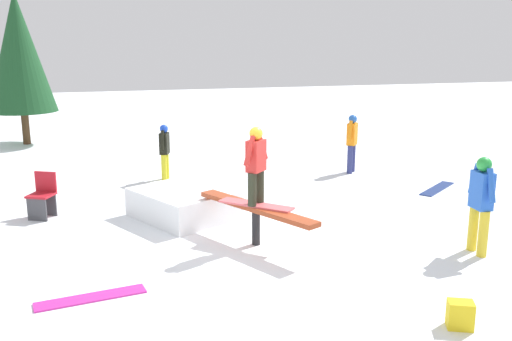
{
  "coord_description": "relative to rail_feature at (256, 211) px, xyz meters",
  "views": [
    {
      "loc": [
        8.75,
        -2.5,
        3.4
      ],
      "look_at": [
        0.0,
        0.0,
        1.28
      ],
      "focal_mm": 40.0,
      "sensor_mm": 36.0,
      "label": 1
    }
  ],
  "objects": [
    {
      "name": "loose_snowboard_navy",
      "position": [
        -2.33,
        5.03,
        -0.58
      ],
      "size": [
        1.13,
        1.37,
        0.02
      ],
      "primitive_type": "cube",
      "rotation": [
        0.0,
        0.0,
        5.36
      ],
      "color": "navy",
      "rests_on": "ground"
    },
    {
      "name": "bystander_black",
      "position": [
        -4.96,
        -0.9,
        0.18
      ],
      "size": [
        0.58,
        0.29,
        1.37
      ],
      "rotation": [
        0.0,
        0.0,
        5.93
      ],
      "color": "gold",
      "rests_on": "ground"
    },
    {
      "name": "rail_feature",
      "position": [
        0.0,
        0.0,
        0.0
      ],
      "size": [
        2.45,
        1.45,
        0.68
      ],
      "rotation": [
        0.0,
        0.0,
        0.48
      ],
      "color": "black",
      "rests_on": "ground"
    },
    {
      "name": "ground_plane",
      "position": [
        0.0,
        0.0,
        -0.59
      ],
      "size": [
        60.0,
        60.0,
        0.0
      ],
      "primitive_type": "plane",
      "color": "white"
    },
    {
      "name": "main_rider_on_rail",
      "position": [
        0.0,
        0.0,
        0.75
      ],
      "size": [
        1.13,
        1.13,
        1.32
      ],
      "rotation": [
        0.0,
        0.0,
        0.79
      ],
      "color": "#E75E63",
      "rests_on": "rail_feature"
    },
    {
      "name": "bystander_blue",
      "position": [
        1.36,
        3.33,
        0.31
      ],
      "size": [
        0.7,
        0.25,
        1.59
      ],
      "rotation": [
        0.0,
        0.0,
        3.07
      ],
      "color": "gold",
      "rests_on": "ground"
    },
    {
      "name": "pine_tree_far",
      "position": [
        -11.11,
        -4.68,
        2.38
      ],
      "size": [
        2.15,
        2.15,
        4.88
      ],
      "color": "#4C331E",
      "rests_on": "ground"
    },
    {
      "name": "bystander_orange",
      "position": [
        -4.43,
        3.83,
        0.26
      ],
      "size": [
        0.52,
        0.45,
        1.5
      ],
      "rotation": [
        0.0,
        0.0,
        2.44
      ],
      "color": "navy",
      "rests_on": "ground"
    },
    {
      "name": "folding_chair",
      "position": [
        -2.58,
        -3.55,
        -0.17
      ],
      "size": [
        0.59,
        0.59,
        0.88
      ],
      "rotation": [
        0.0,
        0.0,
        1.1
      ],
      "color": "#3F3F44",
      "rests_on": "ground"
    },
    {
      "name": "snow_kicker_ramp",
      "position": [
        -1.83,
        -0.94,
        -0.31
      ],
      "size": [
        2.29,
        2.16,
        0.55
      ],
      "primitive_type": "cube",
      "rotation": [
        0.0,
        0.0,
        0.48
      ],
      "color": "white",
      "rests_on": "ground"
    },
    {
      "name": "loose_snowboard_magenta",
      "position": [
        1.37,
        -2.69,
        -0.58
      ],
      "size": [
        0.5,
        1.48,
        0.02
      ],
      "primitive_type": "cube",
      "rotation": [
        0.0,
        0.0,
        1.72
      ],
      "color": "#D22A9D",
      "rests_on": "ground"
    },
    {
      "name": "backpack_on_snow",
      "position": [
        3.41,
        1.57,
        -0.42
      ],
      "size": [
        0.32,
        0.36,
        0.34
      ],
      "primitive_type": "cube",
      "rotation": [
        0.0,
        0.0,
        1.14
      ],
      "color": "yellow",
      "rests_on": "ground"
    }
  ]
}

